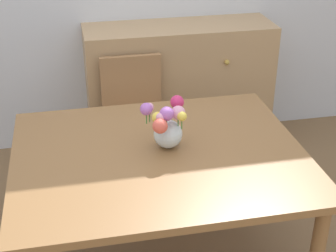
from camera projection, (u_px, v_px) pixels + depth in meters
The scene contains 4 objects.
dining_table at pixel (159, 166), 2.59m from camera, with size 1.48×1.20×0.75m.
chair_far at pixel (134, 113), 3.47m from camera, with size 0.42×0.42×0.90m.
dresser at pixel (179, 89), 3.89m from camera, with size 1.40×0.47×1.00m.
flower_vase at pixel (167, 126), 2.54m from camera, with size 0.23×0.22×0.26m.
Camera 1 is at (-0.40, -2.15, 2.06)m, focal length 53.74 mm.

